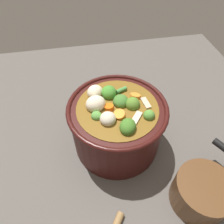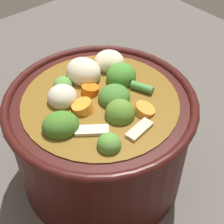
# 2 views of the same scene
# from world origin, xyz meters

# --- Properties ---
(ground_plane) EXTENTS (1.10, 1.10, 0.00)m
(ground_plane) POSITION_xyz_m (0.00, 0.00, 0.00)
(ground_plane) COLOR #514C47
(cooking_pot) EXTENTS (0.25, 0.25, 0.18)m
(cooking_pot) POSITION_xyz_m (-0.00, 0.00, 0.08)
(cooking_pot) COLOR #38110F
(cooking_pot) RESTS_ON ground_plane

